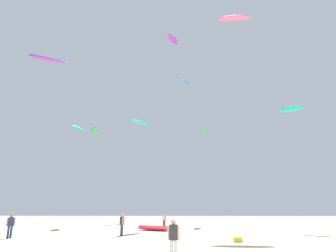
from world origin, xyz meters
TOP-DOWN VIEW (x-y plane):
  - person_foreground at (0.56, 3.39)m, footprint 0.56×0.40m
  - person_midground at (-3.61, 14.32)m, footprint 0.39×0.52m
  - person_left at (-11.69, 12.46)m, footprint 0.49×0.40m
  - person_right at (-0.53, 24.92)m, footprint 0.43×0.38m
  - kite_grounded_near at (-1.24, 19.42)m, footprint 4.09×2.84m
  - cooler_box at (4.85, 10.45)m, footprint 0.56×0.36m
  - kite_aloft_0 at (-4.74, 36.08)m, footprint 3.43×4.03m
  - kite_aloft_1 at (13.88, 21.17)m, footprint 2.70×2.23m
  - kite_aloft_2 at (0.58, 29.21)m, footprint 2.13×3.34m
  - kite_aloft_3 at (-15.82, 38.68)m, footprint 1.97×3.65m
  - kite_aloft_4 at (2.68, 33.27)m, footprint 1.86×2.32m
  - kite_aloft_5 at (-9.55, 25.98)m, footprint 1.87×3.42m
  - kite_aloft_6 at (4.67, 28.12)m, footprint 1.34×3.11m
  - kite_aloft_7 at (-13.90, 20.27)m, footprint 4.46×3.05m
  - kite_aloft_8 at (8.11, 20.86)m, footprint 4.04×1.41m

SIDE VIEW (x-z plane):
  - cooler_box at x=4.85m, z-range 0.00..0.32m
  - kite_grounded_near at x=-1.24m, z-range -0.01..0.47m
  - person_right at x=-0.53m, z-range 0.13..1.73m
  - person_midground at x=-3.61m, z-range 0.15..1.87m
  - person_left at x=-11.69m, z-range 0.15..1.90m
  - person_foreground at x=0.56m, z-range 0.15..1.93m
  - kite_aloft_5 at x=-9.55m, z-range 11.14..11.93m
  - kite_aloft_6 at x=4.67m, z-range 11.56..11.96m
  - kite_aloft_1 at x=13.88m, z-range 12.52..13.17m
  - kite_aloft_3 at x=-15.82m, z-range 14.84..15.74m
  - kite_aloft_0 at x=-4.74m, z-range 15.23..15.74m
  - kite_aloft_7 at x=-13.90m, z-range 18.43..19.18m
  - kite_aloft_4 at x=2.68m, z-range 21.16..21.69m
  - kite_aloft_8 at x=8.11m, z-range 24.20..24.60m
  - kite_aloft_2 at x=0.58m, z-range 26.43..26.90m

